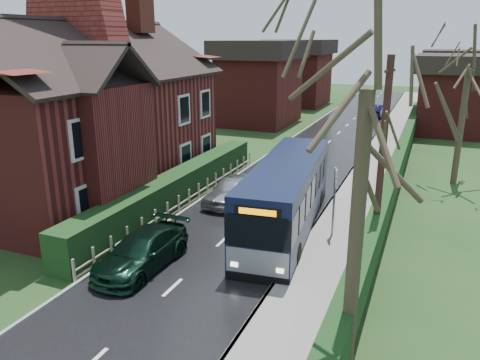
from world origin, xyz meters
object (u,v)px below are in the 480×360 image
at_px(brick_house, 85,111).
at_px(bus_stop_sign, 335,192).
at_px(bus, 286,197).
at_px(car_green, 142,251).
at_px(car_silver, 232,190).
at_px(telegraph_pole, 382,162).

height_order(brick_house, bus_stop_sign, brick_house).
xyz_separation_m(brick_house, bus, (10.71, -0.65, -2.90)).
distance_m(brick_house, bus, 11.11).
bearing_deg(bus_stop_sign, car_green, -158.89).
relative_size(brick_house, car_green, 3.31).
height_order(car_silver, car_green, car_silver).
height_order(car_green, bus_stop_sign, bus_stop_sign).
relative_size(bus, bus_stop_sign, 3.34).
bearing_deg(car_silver, brick_house, -162.62).
bearing_deg(telegraph_pole, car_green, -140.67).
bearing_deg(car_green, bus, 55.85).
bearing_deg(bus_stop_sign, bus, 155.63).
distance_m(brick_house, car_silver, 8.28).
height_order(car_silver, telegraph_pole, telegraph_pole).
xyz_separation_m(car_green, bus_stop_sign, (5.71, 5.14, 1.33)).
height_order(bus, bus_stop_sign, bus_stop_sign).
xyz_separation_m(brick_house, car_silver, (7.23, 1.57, -3.71)).
distance_m(car_silver, car_green, 7.50).
xyz_separation_m(bus, car_green, (-3.69, -5.27, -0.84)).
bearing_deg(brick_house, bus, -3.49).
bearing_deg(car_green, brick_house, 140.70).
height_order(bus, car_green, bus).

